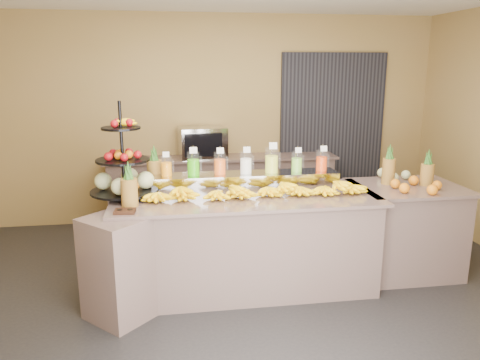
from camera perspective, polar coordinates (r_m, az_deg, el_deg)
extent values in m
plane|color=black|center=(4.49, 1.31, -14.42)|extent=(6.00, 6.00, 0.00)
cube|color=olive|center=(6.49, -2.50, 7.36)|extent=(6.00, 0.02, 2.80)
cube|color=black|center=(6.82, 11.11, 5.74)|extent=(1.50, 0.06, 2.20)
cube|color=gray|center=(4.57, 0.69, -7.69)|extent=(2.40, 0.90, 0.90)
cube|color=gray|center=(4.42, 0.70, -2.07)|extent=(2.50, 1.00, 0.03)
cube|color=gray|center=(4.17, -14.41, -10.31)|extent=(0.71, 0.71, 0.90)
cube|color=gray|center=(5.20, 19.42, -5.81)|extent=(1.00, 0.80, 0.90)
cube|color=gray|center=(5.07, 19.84, -0.85)|extent=(1.08, 0.88, 0.03)
cube|color=gray|center=(6.41, -2.16, -1.37)|extent=(3.00, 0.50, 0.90)
cube|color=gray|center=(6.30, -2.20, 2.72)|extent=(3.10, 0.55, 0.03)
cube|color=gray|center=(4.67, 0.72, -0.06)|extent=(1.85, 0.30, 0.15)
cylinder|color=silver|center=(4.58, -8.96, 1.68)|extent=(0.11, 0.11, 0.19)
cylinder|color=orange|center=(4.58, -8.95, 1.30)|extent=(0.10, 0.10, 0.13)
cylinder|color=gray|center=(4.58, -9.15, 2.24)|extent=(0.01, 0.01, 0.23)
cube|color=white|center=(4.50, -9.02, 3.09)|extent=(0.06, 0.02, 0.05)
cylinder|color=silver|center=(4.58, -5.71, 1.98)|extent=(0.12, 0.12, 0.22)
cylinder|color=#2FBB04|center=(4.59, -5.70, 1.55)|extent=(0.11, 0.11, 0.15)
cylinder|color=gray|center=(4.58, -5.93, 2.63)|extent=(0.01, 0.01, 0.27)
cube|color=white|center=(4.50, -5.72, 3.63)|extent=(0.07, 0.02, 0.06)
cylinder|color=silver|center=(4.60, -2.47, 2.04)|extent=(0.12, 0.12, 0.22)
cylinder|color=#F65C14|center=(4.61, -2.47, 1.62)|extent=(0.11, 0.11, 0.15)
cylinder|color=gray|center=(4.60, -2.68, 2.65)|extent=(0.01, 0.01, 0.25)
cube|color=white|center=(4.52, -2.42, 3.60)|extent=(0.07, 0.02, 0.06)
cylinder|color=silver|center=(4.63, 0.73, 2.14)|extent=(0.12, 0.12, 0.22)
cylinder|color=white|center=(4.64, 0.72, 1.73)|extent=(0.11, 0.11, 0.15)
cylinder|color=gray|center=(4.63, 0.53, 2.76)|extent=(0.01, 0.01, 0.26)
cube|color=white|center=(4.56, 0.84, 3.71)|extent=(0.07, 0.02, 0.06)
cylinder|color=silver|center=(4.68, 3.87, 2.41)|extent=(0.13, 0.13, 0.25)
cylinder|color=#D4E03E|center=(4.69, 3.86, 1.94)|extent=(0.13, 0.13, 0.17)
cylinder|color=gray|center=(4.68, 3.65, 3.10)|extent=(0.01, 0.01, 0.29)
cube|color=white|center=(4.59, 4.07, 4.18)|extent=(0.08, 0.02, 0.07)
cylinder|color=silver|center=(4.75, 6.93, 2.22)|extent=(0.11, 0.11, 0.20)
cylinder|color=#74C139|center=(4.75, 6.92, 1.85)|extent=(0.10, 0.10, 0.14)
cylinder|color=gray|center=(4.74, 6.76, 2.78)|extent=(0.01, 0.01, 0.24)
cube|color=white|center=(4.68, 7.14, 3.63)|extent=(0.06, 0.02, 0.05)
cylinder|color=silver|center=(4.82, 9.91, 2.35)|extent=(0.11, 0.11, 0.21)
cylinder|color=#E93B04|center=(4.83, 9.90, 1.96)|extent=(0.11, 0.11, 0.14)
cylinder|color=gray|center=(4.82, 9.74, 2.92)|extent=(0.01, 0.01, 0.25)
cube|color=white|center=(4.75, 10.18, 3.79)|extent=(0.07, 0.02, 0.06)
ellipsoid|color=yellow|center=(4.31, -9.85, -1.78)|extent=(0.25, 0.19, 0.10)
ellipsoid|color=yellow|center=(4.31, -6.37, -1.66)|extent=(0.25, 0.19, 0.10)
ellipsoid|color=yellow|center=(4.33, -2.91, -1.53)|extent=(0.25, 0.19, 0.10)
ellipsoid|color=yellow|center=(4.36, 0.52, -1.39)|extent=(0.25, 0.19, 0.10)
ellipsoid|color=yellow|center=(4.41, 3.88, -1.25)|extent=(0.25, 0.19, 0.10)
ellipsoid|color=yellow|center=(4.47, 7.15, -1.11)|extent=(0.25, 0.19, 0.10)
ellipsoid|color=yellow|center=(4.55, 10.33, -0.98)|extent=(0.25, 0.19, 0.10)
ellipsoid|color=yellow|center=(4.64, 13.38, -0.84)|extent=(0.25, 0.19, 0.10)
ellipsoid|color=yellow|center=(4.29, -7.44, -0.75)|extent=(0.21, 0.17, 0.09)
ellipsoid|color=yellow|center=(4.32, -0.97, -0.51)|extent=(0.21, 0.17, 0.09)
ellipsoid|color=yellow|center=(4.41, 5.33, -0.27)|extent=(0.21, 0.17, 0.09)
ellipsoid|color=yellow|center=(4.56, 11.30, -0.04)|extent=(0.21, 0.17, 0.09)
cylinder|color=black|center=(4.43, -14.18, 3.63)|extent=(0.03, 0.03, 0.89)
cylinder|color=black|center=(4.52, -13.89, -1.30)|extent=(0.73, 0.73, 0.02)
cylinder|color=black|center=(4.45, -14.11, 2.38)|extent=(0.57, 0.57, 0.02)
cylinder|color=black|center=(4.41, -14.33, 6.15)|extent=(0.41, 0.41, 0.02)
sphere|color=#CBCC8C|center=(4.48, -11.45, -0.05)|extent=(0.17, 0.17, 0.17)
sphere|color=maroon|center=(4.43, -12.37, 3.08)|extent=(0.08, 0.08, 0.08)
sphere|color=orange|center=(4.52, -15.17, -0.67)|extent=(0.09, 0.09, 0.09)
cube|color=black|center=(4.02, -13.86, -3.72)|extent=(0.18, 0.14, 0.03)
cylinder|color=brown|center=(4.16, -13.33, -1.51)|extent=(0.14, 0.14, 0.24)
cone|color=#22531B|center=(4.11, -13.48, 1.21)|extent=(0.07, 0.07, 0.16)
cylinder|color=brown|center=(4.75, -10.34, 0.73)|extent=(0.15, 0.15, 0.28)
cone|color=#22531B|center=(4.71, -10.45, 3.33)|extent=(0.07, 0.07, 0.16)
cylinder|color=brown|center=(5.06, 17.64, 1.02)|extent=(0.14, 0.14, 0.27)
cylinder|color=brown|center=(5.14, 21.83, 0.62)|extent=(0.13, 0.13, 0.22)
ellipsoid|color=orange|center=(4.91, 20.72, -0.58)|extent=(0.40, 0.27, 0.10)
cube|color=gray|center=(6.24, -4.62, 4.60)|extent=(0.65, 0.49, 0.40)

